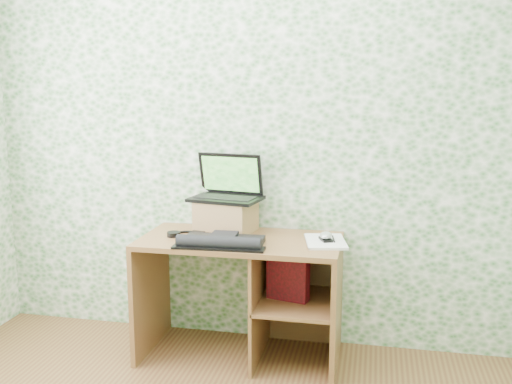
% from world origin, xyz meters
% --- Properties ---
extents(wall_back, '(3.50, 0.00, 3.50)m').
position_xyz_m(wall_back, '(0.00, 1.75, 1.30)').
color(wall_back, white).
rests_on(wall_back, ground).
extents(desk, '(1.20, 0.60, 0.75)m').
position_xyz_m(desk, '(0.08, 1.47, 0.48)').
color(desk, brown).
rests_on(desk, floor).
extents(riser, '(0.37, 0.33, 0.20)m').
position_xyz_m(riser, '(-0.12, 1.58, 0.85)').
color(riser, '#8C5C3E').
rests_on(riser, desk).
extents(laptop, '(0.46, 0.36, 0.28)m').
position_xyz_m(laptop, '(-0.12, 1.63, 1.02)').
color(laptop, black).
rests_on(laptop, riser).
extents(keyboard, '(0.53, 0.28, 0.07)m').
position_xyz_m(keyboard, '(-0.07, 1.27, 0.78)').
color(keyboard, black).
rests_on(keyboard, desk).
extents(headphones, '(0.22, 0.22, 0.03)m').
position_xyz_m(headphones, '(-0.34, 1.43, 0.76)').
color(headphones, black).
rests_on(headphones, desk).
extents(notepad, '(0.28, 0.36, 0.01)m').
position_xyz_m(notepad, '(0.51, 1.45, 0.76)').
color(notepad, silver).
rests_on(notepad, desk).
extents(mouse, '(0.11, 0.13, 0.04)m').
position_xyz_m(mouse, '(0.51, 1.45, 0.78)').
color(mouse, silver).
rests_on(mouse, notepad).
extents(pen, '(0.03, 0.14, 0.01)m').
position_xyz_m(pen, '(0.55, 1.48, 0.77)').
color(pen, black).
rests_on(pen, notepad).
extents(red_box, '(0.26, 0.13, 0.30)m').
position_xyz_m(red_box, '(0.29, 1.44, 0.54)').
color(red_box, maroon).
rests_on(red_box, desk).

